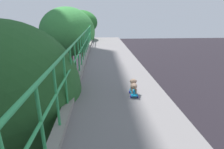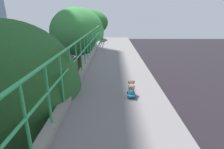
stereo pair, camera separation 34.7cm
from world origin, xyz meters
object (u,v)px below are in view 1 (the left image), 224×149
(car_grey_seventh, at_px, (45,93))
(small_dog, at_px, (134,85))
(city_bus, at_px, (44,54))
(car_green_fifth, at_px, (10,142))
(toy_skateboard, at_px, (133,93))

(car_grey_seventh, relative_size, small_dog, 11.48)
(car_grey_seventh, bearing_deg, city_bus, 106.16)
(city_bus, height_order, small_dog, small_dog)
(car_grey_seventh, distance_m, city_bus, 13.17)
(car_green_fifth, xyz_separation_m, car_grey_seventh, (-0.00, 6.95, 0.00))
(car_grey_seventh, height_order, city_bus, city_bus)
(toy_skateboard, bearing_deg, car_grey_seventh, 117.93)
(car_green_fifth, height_order, car_grey_seventh, car_grey_seventh)
(car_grey_seventh, bearing_deg, car_green_fifth, -89.97)
(car_green_fifth, xyz_separation_m, toy_skateboard, (6.31, -4.95, 5.33))
(car_green_fifth, distance_m, small_dog, 9.73)
(car_green_fifth, distance_m, toy_skateboard, 9.63)
(car_green_fifth, distance_m, city_bus, 19.92)
(car_grey_seventh, distance_m, toy_skateboard, 14.49)
(city_bus, bearing_deg, small_dog, -67.84)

